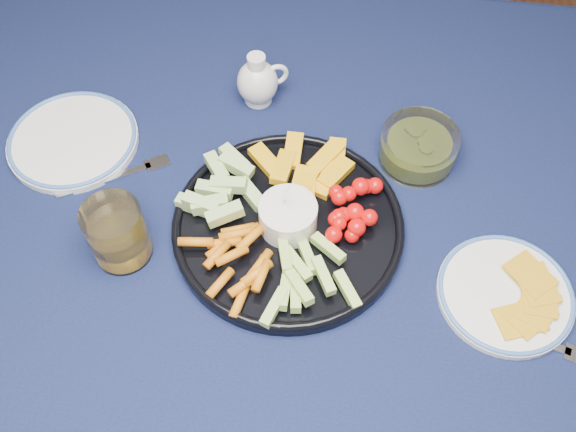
# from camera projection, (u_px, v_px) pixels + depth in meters

# --- Properties ---
(dining_table) EXTENTS (1.67, 1.07, 0.75)m
(dining_table) POSITION_uv_depth(u_px,v_px,m) (232.00, 211.00, 1.12)
(dining_table) COLOR #462717
(dining_table) RESTS_ON ground
(crudite_platter) EXTENTS (0.35, 0.35, 0.11)m
(crudite_platter) POSITION_uv_depth(u_px,v_px,m) (286.00, 223.00, 0.97)
(crudite_platter) COLOR black
(crudite_platter) RESTS_ON dining_table
(creamer_pitcher) EXTENTS (0.09, 0.07, 0.10)m
(creamer_pitcher) POSITION_uv_depth(u_px,v_px,m) (258.00, 82.00, 1.11)
(creamer_pitcher) COLOR white
(creamer_pitcher) RESTS_ON dining_table
(pickle_bowl) EXTENTS (0.13, 0.13, 0.06)m
(pickle_bowl) POSITION_uv_depth(u_px,v_px,m) (418.00, 148.00, 1.05)
(pickle_bowl) COLOR white
(pickle_bowl) RESTS_ON dining_table
(cheese_plate) EXTENTS (0.20, 0.20, 0.02)m
(cheese_plate) POSITION_uv_depth(u_px,v_px,m) (506.00, 293.00, 0.92)
(cheese_plate) COLOR white
(cheese_plate) RESTS_ON dining_table
(juice_tumbler) EXTENTS (0.09, 0.09, 0.10)m
(juice_tumbler) POSITION_uv_depth(u_px,v_px,m) (118.00, 235.00, 0.93)
(juice_tumbler) COLOR white
(juice_tumbler) RESTS_ON dining_table
(fork_left) EXTENTS (0.17, 0.12, 0.00)m
(fork_left) POSITION_uv_depth(u_px,v_px,m) (123.00, 175.00, 1.05)
(fork_left) COLOR silver
(fork_left) RESTS_ON dining_table
(fork_right) EXTENTS (0.19, 0.07, 0.00)m
(fork_right) POSITION_uv_depth(u_px,v_px,m) (537.00, 340.00, 0.89)
(fork_right) COLOR silver
(fork_right) RESTS_ON dining_table
(side_plate_extra) EXTENTS (0.22, 0.22, 0.02)m
(side_plate_extra) POSITION_uv_depth(u_px,v_px,m) (73.00, 140.00, 1.08)
(side_plate_extra) COLOR white
(side_plate_extra) RESTS_ON dining_table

